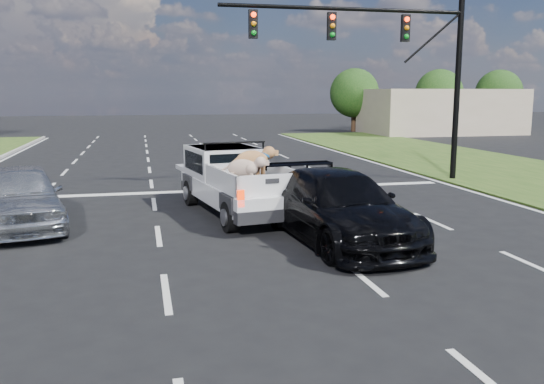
{
  "coord_description": "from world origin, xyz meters",
  "views": [
    {
      "loc": [
        -2.06,
        -9.33,
        3.3
      ],
      "look_at": [
        0.52,
        2.0,
        1.29
      ],
      "focal_mm": 38.0,
      "sensor_mm": 36.0,
      "label": 1
    }
  ],
  "objects": [
    {
      "name": "ground",
      "position": [
        0.0,
        0.0,
        0.0
      ],
      "size": [
        160.0,
        160.0,
        0.0
      ],
      "primitive_type": "plane",
      "color": "black",
      "rests_on": "ground"
    },
    {
      "name": "road_markings",
      "position": [
        0.0,
        6.56,
        0.01
      ],
      "size": [
        17.75,
        60.0,
        0.01
      ],
      "color": "silver",
      "rests_on": "ground"
    },
    {
      "name": "traffic_signal",
      "position": [
        7.2,
        10.5,
        4.73
      ],
      "size": [
        9.11,
        0.31,
        7.0
      ],
      "color": "black",
      "rests_on": "ground"
    },
    {
      "name": "building_right",
      "position": [
        22.0,
        34.0,
        1.8
      ],
      "size": [
        12.0,
        7.0,
        3.6
      ],
      "primitive_type": "cube",
      "color": "tan",
      "rests_on": "ground"
    },
    {
      "name": "tree_far_d",
      "position": [
        16.0,
        38.0,
        3.29
      ],
      "size": [
        4.2,
        4.2,
        5.4
      ],
      "color": "#332114",
      "rests_on": "ground"
    },
    {
      "name": "tree_far_e",
      "position": [
        24.0,
        38.0,
        3.29
      ],
      "size": [
        4.2,
        4.2,
        5.4
      ],
      "color": "#332114",
      "rests_on": "ground"
    },
    {
      "name": "tree_far_f",
      "position": [
        30.0,
        38.0,
        3.29
      ],
      "size": [
        4.2,
        4.2,
        5.4
      ],
      "color": "#332114",
      "rests_on": "ground"
    },
    {
      "name": "pickup_truck",
      "position": [
        0.43,
        6.16,
        0.94
      ],
      "size": [
        2.76,
        5.54,
        1.98
      ],
      "rotation": [
        0.0,
        0.0,
        0.17
      ],
      "color": "black",
      "rests_on": "ground"
    },
    {
      "name": "silver_sedan",
      "position": [
        -5.0,
        5.61,
        0.79
      ],
      "size": [
        2.83,
        4.91,
        1.57
      ],
      "primitive_type": "imported",
      "rotation": [
        0.0,
        0.0,
        0.22
      ],
      "color": "#AFB2B6",
      "rests_on": "ground"
    },
    {
      "name": "black_coupe",
      "position": [
        2.2,
        2.65,
        0.78
      ],
      "size": [
        2.73,
        5.58,
        1.56
      ],
      "primitive_type": "imported",
      "rotation": [
        0.0,
        0.0,
        0.1
      ],
      "color": "black",
      "rests_on": "ground"
    }
  ]
}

